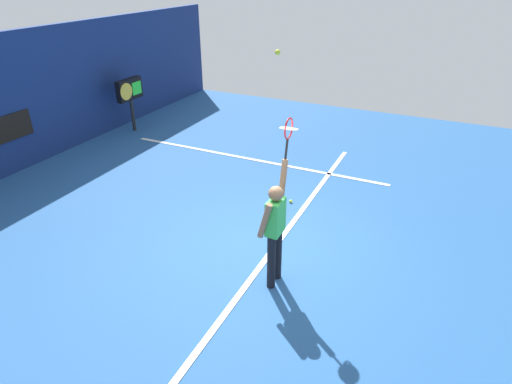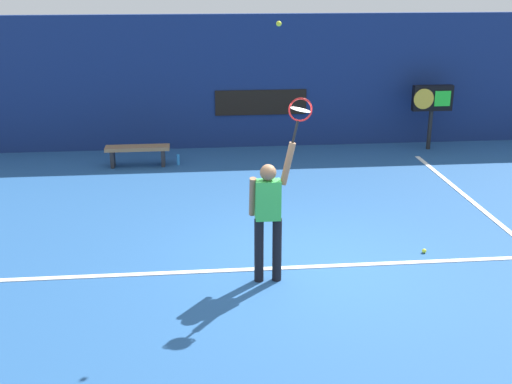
% 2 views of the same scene
% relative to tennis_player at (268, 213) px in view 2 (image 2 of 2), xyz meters
% --- Properties ---
extents(ground_plane, '(18.00, 18.00, 0.00)m').
position_rel_tennis_player_xyz_m(ground_plane, '(0.67, 0.41, -1.01)').
color(ground_plane, '#23518C').
extents(back_wall, '(18.00, 0.20, 3.15)m').
position_rel_tennis_player_xyz_m(back_wall, '(0.67, 7.30, 0.56)').
color(back_wall, navy).
rests_on(back_wall, ground_plane).
extents(sponsor_banner_center, '(2.20, 0.03, 0.60)m').
position_rel_tennis_player_xyz_m(sponsor_banner_center, '(0.67, 7.18, 0.08)').
color(sponsor_banner_center, black).
extents(court_baseline, '(10.00, 0.10, 0.01)m').
position_rel_tennis_player_xyz_m(court_baseline, '(0.67, 0.35, -1.00)').
color(court_baseline, white).
rests_on(court_baseline, ground_plane).
extents(court_sideline, '(0.10, 7.00, 0.01)m').
position_rel_tennis_player_xyz_m(court_sideline, '(4.19, 2.41, -1.00)').
color(court_sideline, white).
rests_on(court_sideline, ground_plane).
extents(tennis_player, '(0.61, 0.31, 1.99)m').
position_rel_tennis_player_xyz_m(tennis_player, '(0.00, 0.00, 0.00)').
color(tennis_player, black).
rests_on(tennis_player, ground_plane).
extents(tennis_racket, '(0.37, 0.27, 0.63)m').
position_rel_tennis_player_xyz_m(tennis_racket, '(0.40, -0.00, 1.37)').
color(tennis_racket, black).
extents(tennis_ball, '(0.07, 0.07, 0.07)m').
position_rel_tennis_player_xyz_m(tennis_ball, '(0.13, 0.07, 2.47)').
color(tennis_ball, '#CCE033').
extents(scoreboard_clock, '(0.96, 0.20, 1.55)m').
position_rel_tennis_player_xyz_m(scoreboard_clock, '(4.67, 6.56, 0.17)').
color(scoreboard_clock, black).
rests_on(scoreboard_clock, ground_plane).
extents(court_bench, '(1.40, 0.36, 0.45)m').
position_rel_tennis_player_xyz_m(court_bench, '(-2.20, 5.81, -0.67)').
color(court_bench, olive).
rests_on(court_bench, ground_plane).
extents(water_bottle, '(0.07, 0.07, 0.24)m').
position_rel_tennis_player_xyz_m(water_bottle, '(-1.32, 5.81, -0.89)').
color(water_bottle, '#338CD8').
rests_on(water_bottle, ground_plane).
extents(spare_ball, '(0.07, 0.07, 0.07)m').
position_rel_tennis_player_xyz_m(spare_ball, '(2.50, 0.67, -0.98)').
color(spare_ball, '#CCE033').
rests_on(spare_ball, ground_plane).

